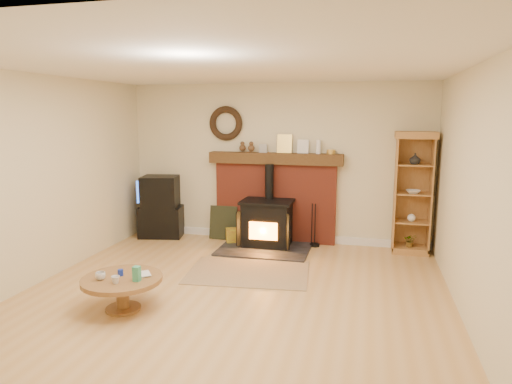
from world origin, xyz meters
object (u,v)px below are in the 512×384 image
(tv_unit, at_px, (161,208))
(curio_cabinet, at_px, (413,193))
(wood_stove, at_px, (267,225))
(coffee_table, at_px, (122,284))

(tv_unit, bearing_deg, curio_cabinet, 1.18)
(wood_stove, distance_m, curio_cabinet, 2.29)
(coffee_table, bearing_deg, tv_unit, 107.81)
(tv_unit, xyz_separation_m, curio_cabinet, (4.12, 0.08, 0.42))
(wood_stove, relative_size, tv_unit, 1.33)
(tv_unit, relative_size, curio_cabinet, 0.57)
(tv_unit, height_order, curio_cabinet, curio_cabinet)
(curio_cabinet, bearing_deg, coffee_table, -137.02)
(curio_cabinet, distance_m, coffee_table, 4.41)
(wood_stove, bearing_deg, curio_cabinet, 7.20)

